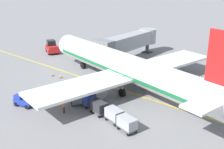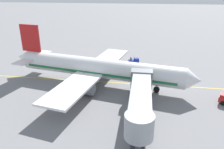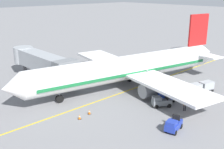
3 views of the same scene
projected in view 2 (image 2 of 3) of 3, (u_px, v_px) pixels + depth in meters
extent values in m
plane|color=slate|center=(94.00, 81.00, 44.32)|extent=(400.00, 400.00, 0.00)
cube|color=gold|center=(94.00, 81.00, 44.32)|extent=(0.24, 80.00, 0.01)
cylinder|color=white|center=(99.00, 68.00, 42.05)|extent=(9.94, 32.10, 3.70)
cube|color=#196B38|center=(99.00, 70.00, 42.23)|extent=(9.47, 29.60, 0.44)
cone|color=white|center=(194.00, 80.00, 36.70)|extent=(4.03, 3.07, 3.63)
cone|color=white|center=(24.00, 57.00, 47.35)|extent=(3.64, 3.37, 3.14)
cube|color=black|center=(183.00, 75.00, 37.02)|extent=(2.94, 1.63, 0.60)
cube|color=white|center=(94.00, 70.00, 42.61)|extent=(30.44, 11.02, 0.36)
cylinder|color=gray|center=(108.00, 68.00, 47.63)|extent=(2.59, 3.53, 2.00)
cylinder|color=gray|center=(85.00, 89.00, 38.03)|extent=(2.59, 3.53, 2.00)
cube|color=red|center=(30.00, 38.00, 44.99)|extent=(1.18, 4.38, 5.50)
cube|color=white|center=(34.00, 57.00, 46.45)|extent=(10.32, 4.52, 0.24)
cylinder|color=black|center=(156.00, 90.00, 39.60)|extent=(0.66, 1.17, 1.10)
cylinder|color=gray|center=(157.00, 82.00, 39.01)|extent=(0.24, 0.24, 2.00)
cylinder|color=black|center=(94.00, 76.00, 45.71)|extent=(0.66, 1.17, 1.10)
cylinder|color=gray|center=(94.00, 69.00, 45.13)|extent=(0.24, 0.24, 2.00)
cylinder|color=black|center=(84.00, 84.00, 41.70)|extent=(0.66, 1.17, 1.10)
cylinder|color=gray|center=(84.00, 77.00, 41.11)|extent=(0.24, 0.24, 2.00)
cube|color=#93999E|center=(141.00, 96.00, 30.91)|extent=(14.26, 2.80, 2.60)
cube|color=slate|center=(142.00, 79.00, 36.72)|extent=(2.00, 3.50, 2.99)
cylinder|color=#93999E|center=(139.00, 126.00, 24.37)|extent=(3.36, 3.36, 2.86)
cylinder|color=#4C4C51|center=(138.00, 144.00, 25.27)|extent=(0.70, 0.70, 2.19)
cylinder|color=black|center=(223.00, 103.00, 35.38)|extent=(0.69, 0.87, 0.80)
cube|color=#1E339E|center=(134.00, 61.00, 54.02)|extent=(1.76, 2.71, 0.70)
cube|color=#1E339E|center=(137.00, 59.00, 53.87)|extent=(1.24, 1.26, 0.44)
cube|color=black|center=(131.00, 59.00, 53.71)|extent=(0.85, 0.36, 0.64)
cylinder|color=black|center=(134.00, 59.00, 53.79)|extent=(0.14, 0.27, 0.54)
cylinder|color=black|center=(137.00, 62.00, 54.73)|extent=(0.33, 0.59, 0.56)
cylinder|color=black|center=(138.00, 63.00, 53.74)|extent=(0.33, 0.59, 0.56)
cylinder|color=black|center=(130.00, 62.00, 54.57)|extent=(0.33, 0.59, 0.56)
cylinder|color=black|center=(130.00, 63.00, 53.58)|extent=(0.33, 0.59, 0.56)
cube|color=slate|center=(114.00, 67.00, 50.17)|extent=(2.37, 2.75, 0.70)
cube|color=slate|center=(116.00, 65.00, 49.54)|extent=(1.43, 1.44, 0.44)
cube|color=black|center=(112.00, 64.00, 50.34)|extent=(0.79, 0.59, 0.64)
cylinder|color=black|center=(115.00, 65.00, 49.85)|extent=(0.21, 0.26, 0.54)
cylinder|color=black|center=(119.00, 69.00, 50.15)|extent=(0.47, 0.58, 0.56)
cylinder|color=black|center=(115.00, 70.00, 49.39)|extent=(0.47, 0.58, 0.56)
cylinder|color=black|center=(113.00, 67.00, 51.21)|extent=(0.47, 0.58, 0.56)
cylinder|color=black|center=(110.00, 68.00, 50.46)|extent=(0.47, 0.58, 0.56)
cube|color=#4C4C51|center=(107.00, 68.00, 50.11)|extent=(1.77, 2.44, 0.12)
cube|color=#233D9E|center=(107.00, 66.00, 49.88)|extent=(1.68, 2.32, 1.10)
cylinder|color=#4C4C51|center=(113.00, 69.00, 49.63)|extent=(0.23, 0.70, 0.07)
cylinder|color=black|center=(111.00, 69.00, 50.40)|extent=(0.20, 0.38, 0.36)
cylinder|color=black|center=(109.00, 70.00, 49.45)|extent=(0.20, 0.38, 0.36)
cylinder|color=black|center=(104.00, 68.00, 50.96)|extent=(0.20, 0.38, 0.36)
cylinder|color=black|center=(102.00, 69.00, 50.01)|extent=(0.20, 0.38, 0.36)
cube|color=#4C4C51|center=(95.00, 67.00, 51.12)|extent=(1.77, 2.44, 0.12)
cube|color=#2D2D33|center=(95.00, 64.00, 50.89)|extent=(1.68, 2.32, 1.10)
cylinder|color=#4C4C51|center=(101.00, 67.00, 50.63)|extent=(0.23, 0.70, 0.07)
cylinder|color=black|center=(100.00, 67.00, 51.41)|extent=(0.20, 0.38, 0.36)
cylinder|color=black|center=(98.00, 69.00, 50.45)|extent=(0.20, 0.38, 0.36)
cylinder|color=black|center=(93.00, 66.00, 51.97)|extent=(0.20, 0.38, 0.36)
cylinder|color=black|center=(91.00, 68.00, 51.01)|extent=(0.20, 0.38, 0.36)
cube|color=#4C4C51|center=(85.00, 66.00, 51.72)|extent=(1.77, 2.44, 0.12)
cube|color=#999EA3|center=(85.00, 63.00, 51.49)|extent=(1.68, 2.32, 1.10)
cylinder|color=#4C4C51|center=(90.00, 66.00, 51.24)|extent=(0.23, 0.70, 0.07)
cylinder|color=black|center=(89.00, 66.00, 52.01)|extent=(0.20, 0.38, 0.36)
cylinder|color=black|center=(87.00, 68.00, 51.06)|extent=(0.20, 0.38, 0.36)
cylinder|color=black|center=(83.00, 65.00, 52.57)|extent=(0.20, 0.38, 0.36)
cylinder|color=black|center=(81.00, 67.00, 51.62)|extent=(0.20, 0.38, 0.36)
cube|color=#4C4C51|center=(76.00, 64.00, 52.61)|extent=(1.77, 2.44, 0.12)
cube|color=#999EA3|center=(76.00, 62.00, 52.38)|extent=(1.68, 2.32, 1.10)
cylinder|color=#4C4C51|center=(82.00, 65.00, 52.13)|extent=(0.23, 0.70, 0.07)
cylinder|color=black|center=(80.00, 65.00, 52.90)|extent=(0.20, 0.38, 0.36)
cylinder|color=black|center=(78.00, 66.00, 51.95)|extent=(0.20, 0.38, 0.36)
cylinder|color=black|center=(74.00, 64.00, 53.46)|extent=(0.20, 0.38, 0.36)
cylinder|color=black|center=(72.00, 65.00, 52.51)|extent=(0.20, 0.38, 0.36)
cylinder|color=#232328|center=(111.00, 64.00, 53.07)|extent=(0.15, 0.15, 0.85)
cylinder|color=#232328|center=(112.00, 64.00, 52.91)|extent=(0.15, 0.15, 0.85)
cube|color=orange|center=(111.00, 61.00, 52.71)|extent=(0.45, 0.42, 0.60)
cylinder|color=orange|center=(111.00, 61.00, 52.93)|extent=(0.23, 0.21, 0.57)
cylinder|color=orange|center=(112.00, 61.00, 52.53)|extent=(0.23, 0.21, 0.57)
sphere|color=beige|center=(111.00, 59.00, 52.55)|extent=(0.22, 0.22, 0.22)
cube|color=red|center=(111.00, 59.00, 52.54)|extent=(0.26, 0.23, 0.10)
cube|color=black|center=(160.00, 80.00, 45.05)|extent=(0.36, 0.36, 0.04)
cone|color=orange|center=(160.00, 78.00, 44.94)|extent=(0.30, 0.30, 0.55)
cylinder|color=white|center=(160.00, 78.00, 44.93)|extent=(0.21, 0.21, 0.06)
cube|color=black|center=(152.00, 80.00, 45.02)|extent=(0.36, 0.36, 0.04)
cone|color=orange|center=(152.00, 78.00, 44.91)|extent=(0.30, 0.30, 0.55)
cylinder|color=white|center=(152.00, 78.00, 44.90)|extent=(0.21, 0.21, 0.06)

